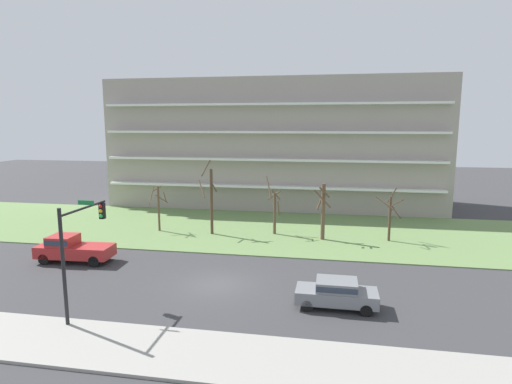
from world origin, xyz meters
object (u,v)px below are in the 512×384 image
at_px(tree_right, 323,210).
at_px(tree_far_right, 390,215).
at_px(tree_center, 274,209).
at_px(sedan_gray_near_left, 336,292).
at_px(tree_far_left, 159,206).
at_px(pickup_red_center_left, 72,248).
at_px(tree_left, 211,199).
at_px(traffic_signal_mast, 79,240).

distance_m(tree_right, tree_far_right, 5.67).
relative_size(tree_center, sedan_gray_near_left, 1.20).
bearing_deg(tree_far_left, pickup_red_center_left, -106.42).
relative_size(tree_far_left, tree_center, 0.80).
xyz_separation_m(tree_left, pickup_red_center_left, (-7.84, -9.10, -2.25)).
bearing_deg(pickup_red_center_left, tree_far_left, -109.47).
distance_m(tree_far_right, traffic_signal_mast, 24.75).
bearing_deg(tree_right, tree_far_left, 178.51).
height_order(tree_center, sedan_gray_near_left, tree_center).
bearing_deg(tree_far_right, tree_right, -174.43).
bearing_deg(sedan_gray_near_left, tree_left, 129.53).
height_order(sedan_gray_near_left, traffic_signal_mast, traffic_signal_mast).
bearing_deg(traffic_signal_mast, sedan_gray_near_left, 13.85).
distance_m(tree_center, tree_right, 4.49).
xyz_separation_m(tree_right, pickup_red_center_left, (-17.79, -8.96, -1.66)).
xyz_separation_m(tree_right, sedan_gray_near_left, (1.04, -13.44, -1.80)).
bearing_deg(tree_far_left, tree_far_right, 0.44).
distance_m(tree_far_left, sedan_gray_near_left, 21.27).
height_order(tree_far_left, sedan_gray_near_left, tree_far_left).
xyz_separation_m(tree_far_left, tree_right, (15.04, -0.39, 0.27)).
relative_size(pickup_red_center_left, traffic_signal_mast, 0.92).
bearing_deg(pickup_red_center_left, tree_center, -146.20).
xyz_separation_m(sedan_gray_near_left, pickup_red_center_left, (-18.84, 4.49, 0.14)).
xyz_separation_m(tree_left, tree_center, (5.63, 1.00, -0.93)).
distance_m(tree_center, tree_far_right, 9.97).
height_order(tree_far_right, sedan_gray_near_left, tree_far_right).
bearing_deg(pickup_red_center_left, traffic_signal_mast, 123.57).
relative_size(tree_right, sedan_gray_near_left, 1.12).
bearing_deg(tree_right, pickup_red_center_left, -153.28).
relative_size(tree_right, pickup_red_center_left, 0.90).
bearing_deg(tree_right, sedan_gray_near_left, -85.57).
xyz_separation_m(tree_left, traffic_signal_mast, (-2.10, -16.81, 0.79)).
xyz_separation_m(tree_far_left, tree_far_right, (20.67, 0.16, -0.09)).
bearing_deg(tree_left, tree_center, 10.04).
height_order(tree_far_left, tree_right, tree_right).
relative_size(tree_far_left, tree_right, 0.86).
bearing_deg(tree_far_right, tree_left, -178.49).
xyz_separation_m(tree_center, traffic_signal_mast, (-7.73, -17.81, 1.71)).
bearing_deg(tree_left, tree_right, -0.80).
height_order(tree_left, sedan_gray_near_left, tree_left).
height_order(tree_left, tree_center, tree_left).
distance_m(tree_far_left, traffic_signal_mast, 17.40).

